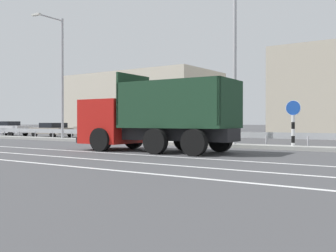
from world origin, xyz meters
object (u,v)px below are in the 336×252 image
(dump_truck, at_px, (140,123))
(street_lamp_2, at_px, (234,39))
(parked_car_3, at_px, (100,130))
(parked_car_1, at_px, (8,128))
(parked_car_2, at_px, (53,130))
(street_lamp_1, at_px, (60,72))
(median_road_sign, at_px, (293,124))
(parked_car_4, at_px, (148,130))

(dump_truck, height_order, street_lamp_2, street_lamp_2)
(parked_car_3, bearing_deg, parked_car_1, 93.01)
(street_lamp_2, bearing_deg, parked_car_3, 162.95)
(street_lamp_2, distance_m, parked_car_3, 14.75)
(parked_car_2, bearing_deg, street_lamp_1, -122.69)
(parked_car_1, relative_size, parked_car_2, 1.15)
(parked_car_2, xyz_separation_m, parked_car_3, (5.50, 0.12, 0.05))
(median_road_sign, relative_size, street_lamp_1, 0.27)
(street_lamp_1, relative_size, parked_car_1, 1.77)
(dump_truck, distance_m, street_lamp_1, 11.87)
(street_lamp_1, height_order, parked_car_2, street_lamp_1)
(street_lamp_1, xyz_separation_m, street_lamp_2, (13.09, 0.02, 0.72))
(street_lamp_2, height_order, parked_car_4, street_lamp_2)
(parked_car_1, distance_m, parked_car_4, 16.76)
(parked_car_2, height_order, parked_car_4, parked_car_4)
(street_lamp_2, distance_m, parked_car_2, 19.85)
(street_lamp_1, xyz_separation_m, parked_car_2, (-5.74, 3.99, -4.11))
(median_road_sign, bearing_deg, parked_car_3, 166.89)
(median_road_sign, bearing_deg, parked_car_2, 170.44)
(median_road_sign, height_order, street_lamp_1, street_lamp_1)
(street_lamp_1, bearing_deg, median_road_sign, 1.17)
(parked_car_3, xyz_separation_m, parked_car_4, (5.19, -0.55, 0.07))
(street_lamp_2, relative_size, parked_car_3, 2.51)
(dump_truck, bearing_deg, median_road_sign, -53.15)
(parked_car_4, bearing_deg, parked_car_1, -89.23)
(street_lamp_2, relative_size, parked_car_4, 2.60)
(street_lamp_2, bearing_deg, parked_car_1, 171.62)
(street_lamp_2, bearing_deg, dump_truck, -121.18)
(median_road_sign, height_order, parked_car_2, median_road_sign)
(dump_truck, height_order, parked_car_2, dump_truck)
(median_road_sign, bearing_deg, street_lamp_2, -173.95)
(parked_car_1, height_order, parked_car_4, parked_car_4)
(median_road_sign, bearing_deg, street_lamp_1, -178.83)
(parked_car_4, bearing_deg, street_lamp_2, 67.76)
(street_lamp_1, xyz_separation_m, parked_car_1, (-11.81, 3.69, -4.04))
(dump_truck, distance_m, parked_car_4, 9.60)
(parked_car_2, bearing_deg, street_lamp_2, -99.82)
(dump_truck, height_order, parked_car_4, dump_truck)
(median_road_sign, height_order, parked_car_4, median_road_sign)
(parked_car_2, distance_m, parked_car_4, 10.70)
(street_lamp_1, height_order, street_lamp_2, street_lamp_2)
(parked_car_1, bearing_deg, median_road_sign, 79.58)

